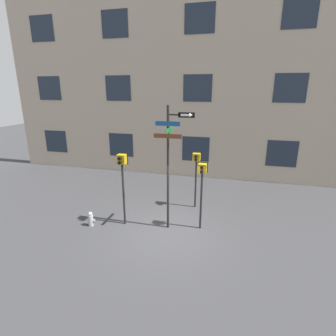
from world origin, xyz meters
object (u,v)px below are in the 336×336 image
(pedestrian_signal_left, at_px, (122,170))
(street_sign_pole, at_px, (170,158))
(pedestrian_signal_right, at_px, (202,179))
(pedestrian_signal_across, at_px, (196,165))
(fire_hydrant, at_px, (91,219))

(pedestrian_signal_left, bearing_deg, street_sign_pole, 4.52)
(pedestrian_signal_left, relative_size, pedestrian_signal_right, 1.10)
(street_sign_pole, xyz_separation_m, pedestrian_signal_right, (1.15, 0.25, -0.78))
(street_sign_pole, relative_size, pedestrian_signal_left, 1.61)
(pedestrian_signal_left, height_order, pedestrian_signal_across, pedestrian_signal_left)
(pedestrian_signal_left, bearing_deg, fire_hydrant, -158.64)
(pedestrian_signal_across, bearing_deg, street_sign_pole, -107.56)
(street_sign_pole, xyz_separation_m, pedestrian_signal_left, (-1.81, -0.14, -0.57))
(fire_hydrant, bearing_deg, pedestrian_signal_across, 36.37)
(pedestrian_signal_left, xyz_separation_m, pedestrian_signal_right, (2.95, 0.39, -0.21))
(pedestrian_signal_left, distance_m, pedestrian_signal_right, 2.99)
(street_sign_pole, height_order, pedestrian_signal_across, street_sign_pole)
(pedestrian_signal_right, distance_m, pedestrian_signal_across, 1.92)
(pedestrian_signal_right, relative_size, fire_hydrant, 4.47)
(pedestrian_signal_right, bearing_deg, street_sign_pole, -167.75)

